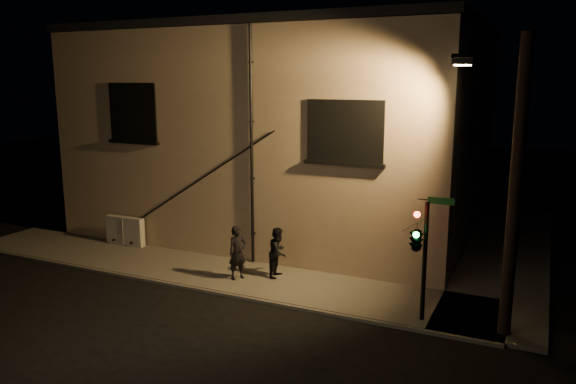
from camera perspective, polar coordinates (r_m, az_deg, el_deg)
The scene contains 8 objects.
ground at distance 17.39m, azimuth -2.95°, elevation -11.06°, with size 90.00×90.00×0.00m, color black.
sidewalk at distance 20.69m, azimuth 5.83°, elevation -7.20°, with size 21.00×16.00×0.12m.
building at distance 25.57m, azimuth 0.48°, elevation 6.38°, with size 16.20×12.23×8.80m.
utility_cabinet at distance 23.39m, azimuth -16.21°, elevation -3.80°, with size 1.73×0.29×1.14m, color #B6B1AD.
pedestrian_a at distance 18.69m, azimuth -5.15°, elevation -6.16°, with size 0.65×0.43×1.79m, color black.
pedestrian_b at distance 18.84m, azimuth -1.00°, elevation -6.13°, with size 0.82×0.64×1.69m, color black.
traffic_signal at distance 15.47m, azimuth 13.00°, elevation -4.58°, with size 1.29×2.05×3.47m.
streetlamp_pole at distance 15.04m, azimuth 21.84°, elevation 0.77°, with size 2.06×1.40×7.75m.
Camera 1 is at (7.59, -14.17, 6.63)m, focal length 35.00 mm.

